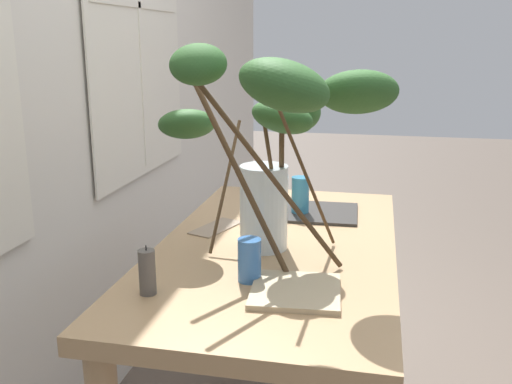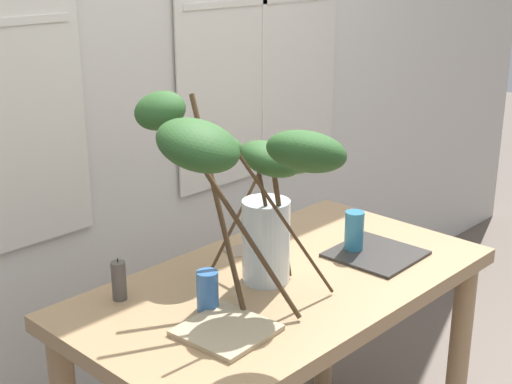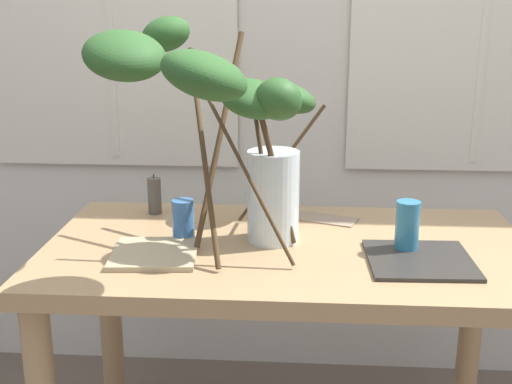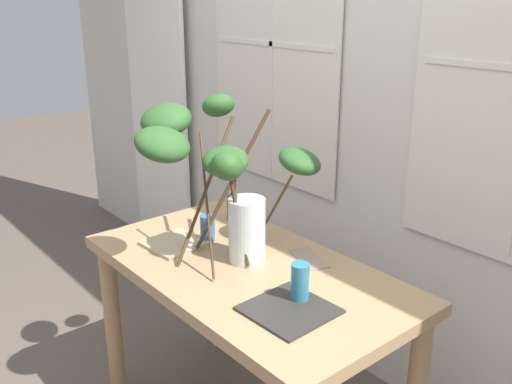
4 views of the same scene
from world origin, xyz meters
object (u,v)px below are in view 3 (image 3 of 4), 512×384
Objects in this scene: drinking_glass_blue_right at (407,227)px; pillar_candle at (155,196)px; vase_with_branches at (228,114)px; plate_square_left at (155,254)px; plate_square_right at (420,260)px; drinking_glass_blue_left at (183,220)px; dining_table at (286,287)px.

drinking_glass_blue_right is 1.10× the size of pillar_candle.
plate_square_left is (-0.18, -0.09, -0.35)m from vase_with_branches.
drinking_glass_blue_left is at bearing 169.12° from plate_square_right.
drinking_glass_blue_left is 0.26m from pillar_candle.
drinking_glass_blue_left reaches higher than plate_square_left.
drinking_glass_blue_right is at bearing 109.39° from plate_square_right.
drinking_glass_blue_left is at bearing 164.81° from vase_with_branches.
pillar_candle is at bearing 134.80° from vase_with_branches.
dining_table is 0.50m from vase_with_branches.
plate_square_left is at bearing -173.14° from drinking_glass_blue_right.
drinking_glass_blue_left is 0.60m from drinking_glass_blue_right.
plate_square_right is 2.08× the size of pillar_candle.
vase_with_branches is 5.42× the size of drinking_glass_blue_right.
plate_square_left is 1.73× the size of pillar_candle.
drinking_glass_blue_right is 0.63× the size of plate_square_left.
plate_square_left is (-0.05, -0.13, -0.05)m from drinking_glass_blue_left.
pillar_candle is at bearing 119.79° from drinking_glass_blue_left.
pillar_candle is (-0.72, 0.27, -0.01)m from drinking_glass_blue_right.
pillar_candle is (-0.75, 0.34, 0.05)m from plate_square_right.
dining_table is 0.34m from drinking_glass_blue_left.
plate_square_left is (-0.34, -0.11, 0.13)m from dining_table.
drinking_glass_blue_right is 0.66m from plate_square_left.
vase_with_branches reaches higher than plate_square_right.
vase_with_branches is at bearing -45.20° from pillar_candle.
plate_square_right is at bearing -9.73° from vase_with_branches.
drinking_glass_blue_left is at bearing -60.21° from pillar_candle.
dining_table is at bearing -30.81° from pillar_candle.
dining_table is 1.75× the size of vase_with_branches.
dining_table is 11.54× the size of drinking_glass_blue_left.
dining_table is 0.38m from plate_square_left.
drinking_glass_blue_left reaches higher than dining_table.
vase_with_branches is at bearing -15.19° from drinking_glass_blue_left.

